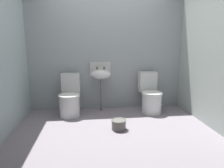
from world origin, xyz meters
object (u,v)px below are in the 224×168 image
Objects in this scene: sink at (101,74)px; toilet_left at (70,99)px; toilet_right at (150,96)px; bucket at (119,124)px.

toilet_left is at bearing -162.77° from sink.
bucket is at bearing 44.36° from toilet_right.
sink is at bearing -13.00° from toilet_right.
toilet_left is 1.17m from bucket.
toilet_left is at bearing -2.11° from toilet_right.
toilet_right is 0.79× the size of sink.
toilet_right is 3.24× the size of bucket.
sink is at bearing -159.86° from toilet_left.
sink is at bearing 102.71° from bucket.
bucket is (0.83, -0.80, -0.23)m from toilet_left.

